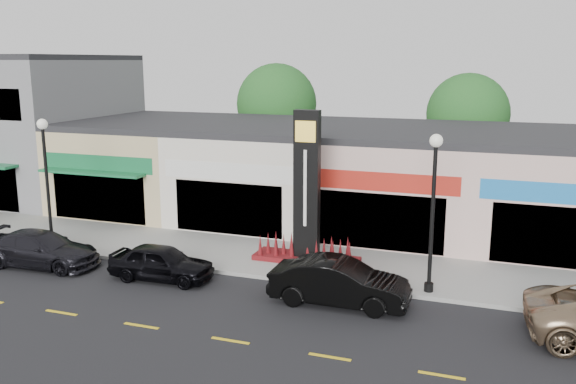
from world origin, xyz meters
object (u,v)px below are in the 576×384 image
lamp_west_near (46,170)px  car_black_conv (339,282)px  lamp_east_near (433,198)px  car_dark_sedan (41,249)px  car_black_sedan (161,262)px  pylon_sign (307,209)px

lamp_west_near → car_black_conv: bearing=-7.7°
lamp_east_near → car_dark_sedan: lamp_east_near is taller
lamp_west_near → lamp_east_near: (16.00, 0.00, 0.00)m
car_dark_sedan → car_black_sedan: (5.30, 0.24, -0.02)m
lamp_west_near → car_black_conv: size_ratio=1.18×
car_black_sedan → car_dark_sedan: bearing=90.3°
car_black_sedan → car_black_conv: size_ratio=0.84×
car_black_sedan → car_black_conv: (6.82, -0.07, 0.10)m
lamp_west_near → lamp_east_near: 16.00m
lamp_west_near → pylon_sign: pylon_sign is taller
pylon_sign → lamp_east_near: bearing=-18.7°
car_dark_sedan → car_black_sedan: bearing=-90.7°
lamp_east_near → car_black_conv: 4.24m
lamp_east_near → car_black_sedan: 10.09m
lamp_west_near → lamp_east_near: bearing=0.0°
lamp_east_near → car_black_sedan: lamp_east_near is taller
car_dark_sedan → pylon_sign: bearing=-72.9°
pylon_sign → car_dark_sedan: bearing=-159.6°
car_dark_sedan → lamp_west_near: bearing=27.3°
car_dark_sedan → car_black_sedan: 5.30m
car_dark_sedan → car_black_conv: size_ratio=1.03×
pylon_sign → car_black_conv: 4.44m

